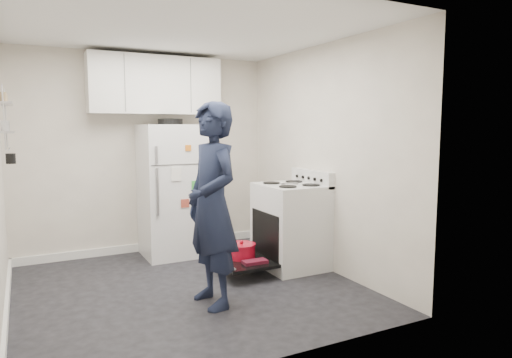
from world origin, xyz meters
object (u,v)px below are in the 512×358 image
open_oven_door (242,256)px  person (212,205)px  refrigerator (172,190)px  electric_range (290,227)px

open_oven_door → person: bearing=-132.4°
refrigerator → person: 1.74m
electric_range → refrigerator: (-1.04, 1.10, 0.35)m
open_oven_door → person: size_ratio=0.39×
open_oven_door → person: person is taller
person → refrigerator: bearing=168.9°
electric_range → refrigerator: bearing=133.3°
open_oven_door → refrigerator: 1.32m
electric_range → person: size_ratio=0.61×
person → electric_range: bearing=111.9°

